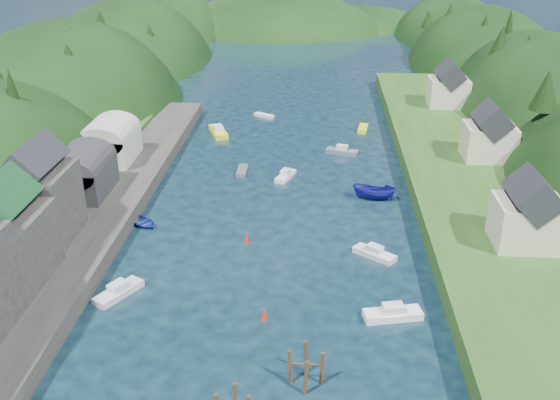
{
  "coord_description": "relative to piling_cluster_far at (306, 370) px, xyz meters",
  "views": [
    {
      "loc": [
        4.32,
        -39.1,
        35.31
      ],
      "look_at": [
        0.0,
        28.0,
        4.0
      ],
      "focal_mm": 40.0,
      "sensor_mm": 36.0,
      "label": 1
    }
  ],
  "objects": [
    {
      "name": "channel_buoy_near",
      "position": [
        -4.19,
        8.59,
        -0.84
      ],
      "size": [
        0.7,
        0.7,
        1.1
      ],
      "color": "#B11C0E",
      "rests_on": "ground"
    },
    {
      "name": "hill_trees",
      "position": [
        -2.29,
        63.63,
        9.79
      ],
      "size": [
        91.26,
        147.68,
        12.59
      ],
      "color": "black",
      "rests_on": "ground"
    },
    {
      "name": "far_hills",
      "position": [
        -2.63,
        172.88,
        -12.12
      ],
      "size": [
        103.0,
        68.0,
        44.0
      ],
      "color": "black",
      "rests_on": "ground"
    },
    {
      "name": "right_bank_cottages",
      "position": [
        24.15,
        47.21,
        4.53
      ],
      "size": [
        9.0,
        59.24,
        8.41
      ],
      "color": "beige",
      "rests_on": "terrace_right"
    },
    {
      "name": "moored_boats",
      "position": [
        -5.99,
        24.89,
        -0.71
      ],
      "size": [
        34.74,
        89.65,
        2.22
      ],
      "color": "silver",
      "rests_on": "ground"
    },
    {
      "name": "ground",
      "position": [
        -3.85,
        48.88,
        -1.31
      ],
      "size": [
        600.0,
        600.0,
        0.0
      ],
      "primitive_type": "plane",
      "color": "black",
      "rests_on": "ground"
    },
    {
      "name": "terrace_left_grass",
      "position": [
        -34.85,
        18.88,
        -0.06
      ],
      "size": [
        12.0,
        110.0,
        2.5
      ],
      "primitive_type": "cube",
      "color": "#234719",
      "rests_on": "ground"
    },
    {
      "name": "boat_sheds",
      "position": [
        -29.85,
        37.88,
        3.96
      ],
      "size": [
        7.0,
        21.0,
        7.5
      ],
      "color": "#2D2D30",
      "rests_on": "quay_left"
    },
    {
      "name": "channel_buoy_far",
      "position": [
        -7.53,
        23.5,
        -0.84
      ],
      "size": [
        0.7,
        0.7,
        1.1
      ],
      "color": "#B11C0E",
      "rests_on": "ground"
    },
    {
      "name": "hillside_left",
      "position": [
        -48.85,
        73.88,
        -9.35
      ],
      "size": [
        44.0,
        245.56,
        52.0
      ],
      "color": "black",
      "rests_on": "ground"
    },
    {
      "name": "hillside_right",
      "position": [
        41.15,
        73.88,
        -8.73
      ],
      "size": [
        36.0,
        245.56,
        48.0
      ],
      "color": "black",
      "rests_on": "ground"
    },
    {
      "name": "terrace_right",
      "position": [
        21.15,
        38.88,
        -0.11
      ],
      "size": [
        16.0,
        120.0,
        2.4
      ],
      "primitive_type": "cube",
      "color": "#234719",
      "rests_on": "ground"
    },
    {
      "name": "piling_cluster_far",
      "position": [
        0.0,
        0.0,
        0.0
      ],
      "size": [
        3.1,
        2.9,
        3.77
      ],
      "color": "#382314",
      "rests_on": "ground"
    },
    {
      "name": "quay_left",
      "position": [
        -27.85,
        18.88,
        -0.31
      ],
      "size": [
        12.0,
        110.0,
        2.0
      ],
      "primitive_type": "cube",
      "color": "#2D2B28",
      "rests_on": "ground"
    }
  ]
}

